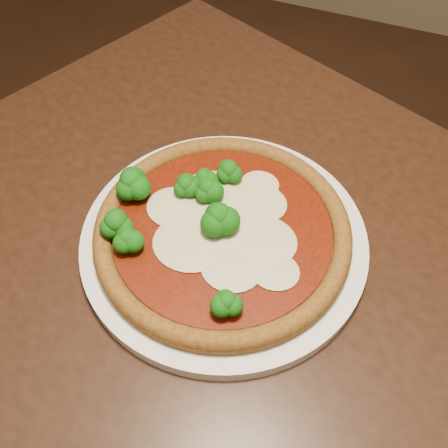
% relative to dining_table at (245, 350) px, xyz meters
% --- Properties ---
extents(dining_table, '(1.31, 1.20, 0.75)m').
position_rel_dining_table_xyz_m(dining_table, '(0.00, 0.00, 0.00)').
color(dining_table, black).
rests_on(dining_table, floor).
extents(plate, '(0.35, 0.35, 0.02)m').
position_rel_dining_table_xyz_m(plate, '(-0.06, 0.08, 0.11)').
color(plate, white).
rests_on(plate, dining_table).
extents(pizza, '(0.31, 0.31, 0.06)m').
position_rel_dining_table_xyz_m(pizza, '(-0.07, 0.08, 0.13)').
color(pizza, brown).
rests_on(pizza, plate).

